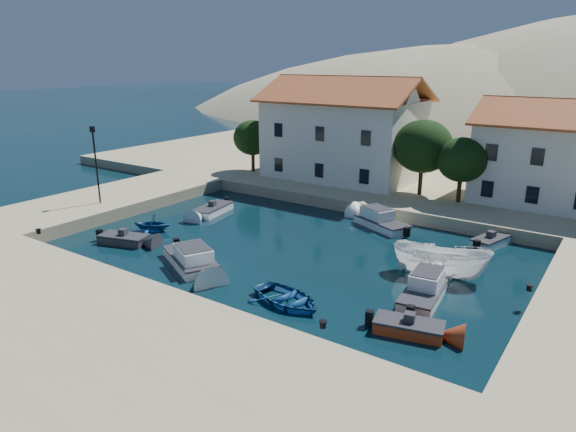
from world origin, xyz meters
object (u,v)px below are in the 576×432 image
at_px(cabin_cruiser_south, 190,258).
at_px(lamppost, 95,158).
at_px(rowboat_south, 287,303).
at_px(building_mid, 547,151).
at_px(cabin_cruiser_east, 424,292).
at_px(building_left, 344,127).
at_px(boat_east, 439,277).

bearing_deg(cabin_cruiser_south, lamppost, -167.44).
bearing_deg(rowboat_south, building_mid, -4.72).
xyz_separation_m(cabin_cruiser_south, cabin_cruiser_east, (13.67, 3.54, -0.00)).
distance_m(building_mid, cabin_cruiser_east, 21.69).
bearing_deg(lamppost, building_mid, 35.45).
bearing_deg(cabin_cruiser_east, building_left, 32.11).
height_order(building_mid, lamppost, building_mid).
distance_m(lamppost, cabin_cruiser_east, 27.79).
bearing_deg(cabin_cruiser_east, rowboat_south, 121.58).
height_order(building_mid, cabin_cruiser_east, building_mid).
xyz_separation_m(building_left, lamppost, (-11.50, -20.00, -1.18)).
height_order(lamppost, cabin_cruiser_east, lamppost).
bearing_deg(building_left, lamppost, -119.90).
bearing_deg(boat_east, lamppost, 88.80).
relative_size(cabin_cruiser_south, rowboat_south, 1.26).
relative_size(building_left, boat_east, 2.59).
bearing_deg(building_left, rowboat_south, -67.33).
height_order(cabin_cruiser_south, rowboat_south, cabin_cruiser_south).
distance_m(building_left, lamppost, 23.10).
relative_size(lamppost, cabin_cruiser_south, 1.15).
bearing_deg(building_mid, rowboat_south, -106.89).
bearing_deg(rowboat_south, boat_east, -22.12).
xyz_separation_m(building_left, building_mid, (18.00, 1.00, -0.71)).
distance_m(building_mid, cabin_cruiser_south, 29.58).
relative_size(rowboat_south, cabin_cruiser_east, 0.94).
bearing_deg(lamppost, cabin_cruiser_south, -14.66).
xyz_separation_m(building_mid, rowboat_south, (-7.75, -25.53, -5.22)).
relative_size(building_mid, cabin_cruiser_south, 1.93).
height_order(building_left, cabin_cruiser_east, building_left).
height_order(lamppost, rowboat_south, lamppost).
xyz_separation_m(building_left, rowboat_south, (10.25, -24.53, -5.94)).
relative_size(building_left, rowboat_south, 3.42).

